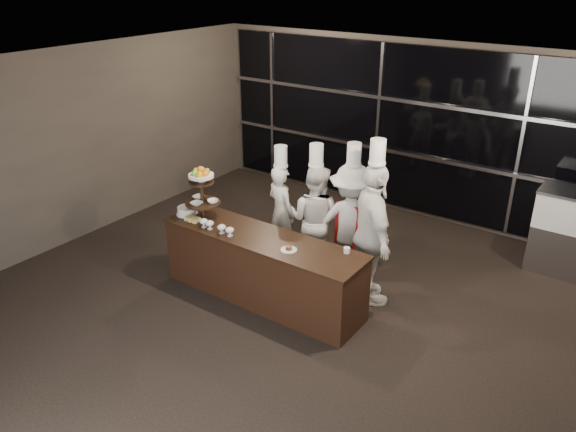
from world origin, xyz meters
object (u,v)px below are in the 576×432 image
Objects in this scene: chef_a at (281,210)px; chef_c at (351,222)px; chef_b at (315,218)px; display_stand at (202,189)px; layer_cake at (187,211)px; buffet_counter at (262,268)px; chef_d at (372,235)px.

chef_a is 1.14m from chef_c.
chef_a is at bearing 174.25° from chef_b.
chef_c is (1.13, 0.08, 0.09)m from chef_a.
chef_c is (0.49, 0.14, 0.03)m from chef_b.
display_stand is at bearing -137.58° from chef_b.
buffet_counter is at bearing 2.26° from layer_cake.
buffet_counter is 1.44× the size of chef_c.
display_stand is 2.08m from chef_c.
chef_d is at bearing -37.74° from chef_c.
display_stand is at bearing -144.11° from chef_c.
chef_b is 0.51m from chef_c.
chef_b is at bearing 37.78° from layer_cake.
chef_d is at bearing 19.39° from display_stand.
display_stand reaches higher than buffet_counter.
chef_c reaches higher than chef_b.
layer_cake is (-0.27, -0.05, -0.37)m from display_stand.
chef_b reaches higher than layer_cake.
chef_c is at bearing 142.26° from chef_d.
display_stand is at bearing 10.53° from layer_cake.
chef_d is (2.17, 0.76, -0.36)m from display_stand.
chef_b reaches higher than buffet_counter.
layer_cake is at bearing -123.68° from chef_a.
buffet_counter is 1.33m from display_stand.
chef_a is at bearing 114.23° from buffet_counter.
chef_b is 0.97× the size of chef_c.
chef_d is (1.03, -0.28, 0.16)m from chef_b.
display_stand is at bearing -179.99° from buffet_counter.
layer_cake is at bearing -147.06° from chef_c.
display_stand is 2.48× the size of layer_cake.
chef_d is at bearing -11.56° from chef_a.
chef_d is at bearing 18.45° from layer_cake.
display_stand is 2.33m from chef_d.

